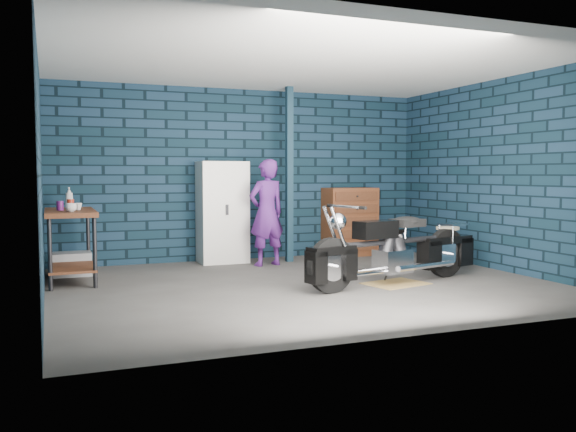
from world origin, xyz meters
The scene contains 16 objects.
ground centered at (0.00, 0.00, 0.00)m, with size 6.00×6.00×0.00m, color #4C4A47.
room_walls centered at (0.00, 0.55, 1.90)m, with size 6.02×5.01×2.71m.
support_post centered at (0.55, 1.95, 1.35)m, with size 0.10×0.10×2.70m, color #122A39.
workbench centered at (-2.68, 1.37, 0.46)m, with size 0.60×1.40×0.91m, color brown.
drip_mat centered at (1.07, -0.34, 0.00)m, with size 0.74×0.55×0.01m, color olive.
motorcycle centered at (1.07, -0.34, 0.50)m, with size 2.28×0.62×1.01m, color black, non-canonical shape.
person centered at (0.08, 1.68, 0.79)m, with size 0.58×0.38×1.58m, color #551F77.
storage_bin centered at (-2.66, 1.79, 0.16)m, with size 0.50×0.36×0.31m, color gray.
locker centered at (-0.44, 2.23, 0.78)m, with size 0.72×0.52×1.55m, color silver.
tool_chest centered at (1.76, 2.23, 0.57)m, with size 0.85×0.47×1.13m, color brown.
shop_stool centered at (2.43, 0.47, 0.30)m, with size 0.33×0.33×0.60m, color beige, non-canonical shape.
cup_a centered at (-2.68, 0.96, 0.96)m, with size 0.13×0.13×0.10m, color beige.
cup_b centered at (-2.58, 1.30, 0.95)m, with size 0.09×0.09×0.09m, color beige.
mug_purple centered at (-2.80, 1.30, 0.97)m, with size 0.08×0.08×0.12m, color #56175D.
mug_red centered at (-2.66, 1.67, 0.97)m, with size 0.09×0.09×0.12m, color #A32615.
bottle centered at (-2.67, 1.91, 1.05)m, with size 0.11×0.11×0.28m, color gray.
Camera 1 is at (-2.94, -6.82, 1.37)m, focal length 38.00 mm.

